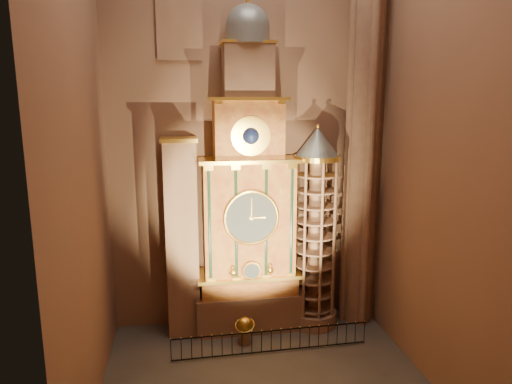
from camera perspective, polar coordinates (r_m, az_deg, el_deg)
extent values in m
plane|color=#383330|center=(21.46, 1.22, -22.52)|extent=(14.00, 14.00, 0.00)
plane|color=#8D624C|center=(23.76, -1.38, 9.04)|extent=(22.00, 0.00, 22.00)
plane|color=#8D624C|center=(17.91, -21.42, 7.50)|extent=(0.00, 22.00, 22.00)
plane|color=#8D624C|center=(20.35, 21.31, 7.88)|extent=(0.00, 22.00, 22.00)
cube|color=#8C634C|center=(25.25, -0.94, -14.37)|extent=(5.60, 2.20, 2.00)
cube|color=maroon|center=(24.64, -0.95, -11.22)|extent=(5.00, 2.00, 1.00)
cube|color=#F8C449|center=(24.39, -0.94, -10.08)|extent=(5.40, 2.30, 0.18)
cube|color=maroon|center=(23.52, -0.98, -3.33)|extent=(4.60, 2.00, 6.00)
cylinder|color=black|center=(22.49, -5.84, -4.08)|extent=(0.32, 0.32, 5.60)
cylinder|color=black|center=(22.60, -2.54, -3.95)|extent=(0.32, 0.32, 5.60)
cylinder|color=black|center=(22.82, 1.21, -3.79)|extent=(0.32, 0.32, 5.60)
cylinder|color=black|center=(23.09, 4.39, -3.64)|extent=(0.32, 0.32, 5.60)
cube|color=#F8C449|center=(22.89, -0.98, 4.05)|extent=(5.00, 2.25, 0.18)
cylinder|color=#2D3033|center=(22.48, -0.60, -3.23)|extent=(2.60, 0.12, 2.60)
torus|color=#F8C449|center=(22.43, -0.58, -3.26)|extent=(2.80, 0.16, 2.80)
cylinder|color=#F8C449|center=(23.17, -0.53, -9.80)|extent=(0.90, 0.10, 0.90)
sphere|color=#F8C449|center=(23.11, -2.91, -10.00)|extent=(0.36, 0.36, 0.36)
sphere|color=#F8C449|center=(23.39, 1.79, -9.73)|extent=(0.36, 0.36, 0.36)
cube|color=maroon|center=(22.80, -1.01, 7.68)|extent=(3.40, 1.80, 3.00)
sphere|color=#0D1041|center=(21.91, -0.66, 7.01)|extent=(0.80, 0.80, 0.80)
cube|color=#F8C449|center=(22.70, -1.01, 11.58)|extent=(3.80, 2.00, 0.15)
cube|color=#8C634C|center=(22.79, -1.04, 14.72)|extent=(2.40, 1.60, 2.60)
sphere|color=slate|center=(23.01, -1.06, 19.95)|extent=(2.10, 2.10, 2.10)
cylinder|color=#F8C449|center=(23.16, -1.07, 22.15)|extent=(0.14, 0.14, 0.80)
cube|color=#8C634C|center=(23.56, -9.22, -5.98)|extent=(1.60, 1.40, 10.00)
cube|color=#F8C449|center=(23.83, -9.06, -10.88)|extent=(1.35, 0.10, 2.10)
cube|color=#491F13|center=(23.78, -9.06, -10.93)|extent=(1.05, 0.04, 1.75)
cube|color=#F8C449|center=(22.98, -9.26, -4.86)|extent=(1.35, 0.10, 2.10)
cube|color=#491F13|center=(22.92, -9.26, -4.91)|extent=(1.05, 0.04, 1.75)
cube|color=#F8C449|center=(22.40, -9.47, 1.54)|extent=(1.35, 0.10, 2.10)
cube|color=#491F13|center=(22.34, -9.47, 1.51)|extent=(1.05, 0.04, 1.75)
cube|color=#F8C449|center=(22.58, -9.63, 6.47)|extent=(1.80, 1.60, 0.20)
cylinder|color=#8C634C|center=(25.95, 7.11, -15.19)|extent=(2.50, 2.50, 0.80)
cylinder|color=#8C634C|center=(24.28, 7.37, -5.64)|extent=(0.70, 0.70, 8.20)
cylinder|color=#F8C449|center=(23.41, 7.63, 4.24)|extent=(2.40, 2.40, 0.25)
cone|color=slate|center=(23.32, 7.69, 6.19)|extent=(2.30, 2.30, 1.50)
sphere|color=#F8C449|center=(23.27, 7.74, 8.15)|extent=(0.20, 0.20, 0.20)
cylinder|color=#8C634C|center=(24.42, 13.46, 8.80)|extent=(1.60, 1.60, 22.00)
cylinder|color=#8C634C|center=(24.74, 15.19, 8.74)|extent=(0.44, 0.44, 22.00)
cylinder|color=#8C634C|center=(24.12, 11.68, 8.84)|extent=(0.44, 0.44, 22.00)
cylinder|color=#8C634C|center=(25.16, 12.75, 8.89)|extent=(0.44, 0.44, 22.00)
cylinder|color=#8C634C|center=(23.69, 14.21, 8.69)|extent=(0.44, 0.44, 22.00)
cube|color=navy|center=(23.88, -9.66, 22.17)|extent=(2.00, 0.10, 5.00)
cube|color=#8C634C|center=(23.82, -9.66, 22.19)|extent=(2.20, 0.06, 5.20)
cylinder|color=#8C634C|center=(23.93, -1.39, -17.78)|extent=(0.53, 0.53, 0.62)
sphere|color=#B78C33|center=(23.59, -1.40, -16.27)|extent=(0.80, 0.80, 0.80)
torus|color=#B78C33|center=(23.59, -1.40, -16.27)|extent=(1.24, 1.20, 0.43)
cube|color=black|center=(22.79, 1.94, -16.94)|extent=(9.50, 0.20, 0.05)
cube|color=black|center=(23.31, 1.92, -19.24)|extent=(9.50, 0.20, 0.05)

